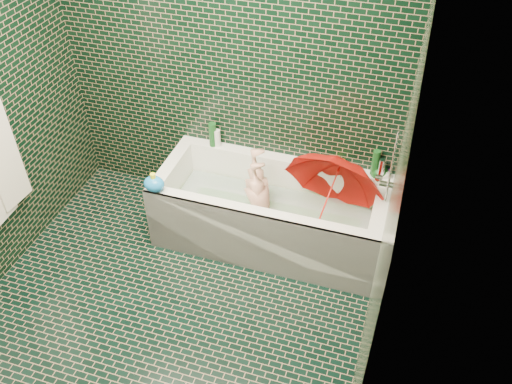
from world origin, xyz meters
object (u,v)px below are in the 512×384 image
(bath_toy, at_px, (154,184))
(bathtub, at_px, (269,218))
(umbrella, at_px, (328,197))
(child, at_px, (261,206))
(rubber_duck, at_px, (339,164))

(bath_toy, bearing_deg, bathtub, -0.08)
(bathtub, bearing_deg, umbrella, -0.22)
(child, xyz_separation_m, bath_toy, (-0.69, -0.33, 0.31))
(bathtub, bearing_deg, rubber_duck, 37.30)
(bath_toy, bearing_deg, rubber_duck, 5.67)
(bathtub, height_order, child, bathtub)
(child, xyz_separation_m, umbrella, (0.50, -0.01, 0.23))
(rubber_duck, height_order, bath_toy, bath_toy)
(rubber_duck, relative_size, bath_toy, 0.60)
(child, bearing_deg, bathtub, 66.80)
(bath_toy, bearing_deg, child, 2.77)
(rubber_duck, bearing_deg, umbrella, -96.84)
(rubber_duck, bearing_deg, child, -153.25)
(umbrella, bearing_deg, child, -162.90)
(child, distance_m, umbrella, 0.55)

